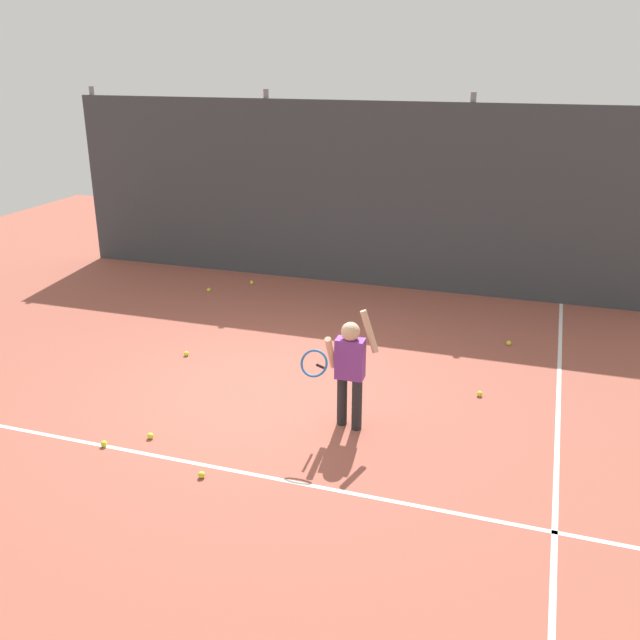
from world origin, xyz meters
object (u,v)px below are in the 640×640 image
tennis_ball_1 (209,290)px  tennis_ball_3 (202,475)px  tennis_ball_4 (186,354)px  tennis_ball_0 (480,394)px  tennis_ball_6 (509,343)px  tennis_ball_5 (104,444)px  tennis_ball_7 (252,283)px  tennis_ball_2 (150,436)px  tennis_player (349,366)px

tennis_ball_1 → tennis_ball_3: bearing=-63.8°
tennis_ball_4 → tennis_ball_0: bearing=0.4°
tennis_ball_0 → tennis_ball_6: bearing=83.1°
tennis_ball_5 → tennis_ball_7: size_ratio=1.00×
tennis_ball_2 → tennis_ball_7: bearing=102.2°
tennis_player → tennis_ball_2: (-1.89, -0.90, -0.69)m
tennis_player → tennis_ball_6: bearing=61.4°
tennis_player → tennis_ball_5: size_ratio=20.46×
tennis_ball_1 → tennis_ball_6: (5.03, -0.82, 0.00)m
tennis_player → tennis_ball_3: tennis_player is taller
tennis_ball_6 → tennis_ball_7: bearing=162.4°
tennis_player → tennis_ball_7: (-3.02, 4.32, -0.69)m
tennis_player → tennis_ball_4: size_ratio=20.46×
tennis_ball_1 → tennis_ball_7: same height
tennis_ball_0 → tennis_ball_3: same height
tennis_ball_3 → tennis_ball_6: 4.97m
tennis_ball_1 → tennis_ball_4: 2.73m
tennis_ball_5 → tennis_ball_2: bearing=38.4°
tennis_ball_2 → tennis_ball_1: bearing=109.7°
tennis_ball_2 → tennis_ball_3: same height
tennis_player → tennis_ball_6: tennis_player is taller
tennis_player → tennis_ball_7: size_ratio=20.46×
tennis_player → tennis_ball_6: (1.48, 2.90, -0.69)m
tennis_ball_3 → tennis_ball_7: size_ratio=1.00×
tennis_ball_2 → tennis_ball_5: size_ratio=1.00×
tennis_ball_2 → tennis_ball_3: 0.98m
tennis_ball_1 → tennis_ball_2: same height
tennis_ball_2 → tennis_ball_5: same height
tennis_ball_6 → tennis_ball_7: same height
tennis_player → tennis_ball_6: 3.33m
tennis_ball_3 → tennis_ball_5: 1.23m
tennis_player → tennis_ball_7: tennis_player is taller
tennis_ball_3 → tennis_ball_7: bearing=109.1°
tennis_ball_6 → tennis_ball_7: 4.73m
tennis_ball_4 → tennis_ball_6: 4.43m
tennis_ball_7 → tennis_ball_2: bearing=-77.8°
tennis_player → tennis_ball_5: bearing=-153.7°
tennis_ball_0 → tennis_ball_2: size_ratio=1.00×
tennis_player → tennis_ball_6: size_ratio=20.46×
tennis_player → tennis_ball_5: (-2.26, -1.19, -0.69)m
tennis_ball_4 → tennis_player: bearing=-24.1°
tennis_ball_6 → tennis_ball_4: bearing=-156.9°
tennis_ball_2 → tennis_ball_4: (-0.69, 2.06, 0.00)m
tennis_player → tennis_ball_1: size_ratio=20.46×
tennis_ball_5 → tennis_ball_7: same height
tennis_ball_3 → tennis_ball_4: 2.97m
tennis_ball_1 → tennis_ball_6: size_ratio=1.00×
tennis_ball_0 → tennis_player: bearing=-137.1°
tennis_ball_0 → tennis_ball_1: 5.45m
tennis_ball_1 → tennis_ball_7: bearing=49.1°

